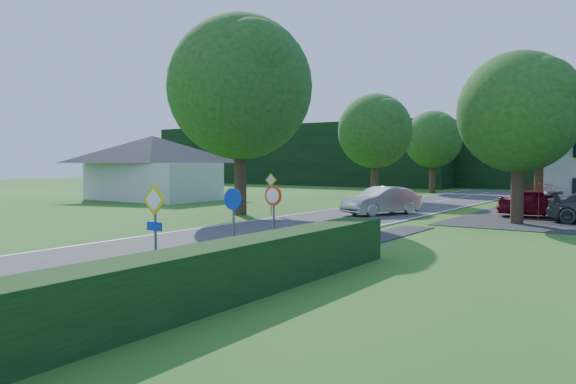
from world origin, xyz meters
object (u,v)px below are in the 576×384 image
Objects in this scene: moving_car at (382,201)px; parked_car_silver_a at (575,200)px; parked_car_red at (541,203)px; streetlight at (518,136)px; parasol at (538,201)px; motorcycle at (412,205)px.

moving_car is 1.12× the size of parked_car_silver_a.
moving_car is at bearing 99.47° from parked_car_red.
parked_car_red is (7.99, 3.56, -0.02)m from moving_car.
parasol is (1.02, 0.19, -3.40)m from streetlight.
parked_car_red is at bearing 20.15° from motorcycle.
streetlight reaches higher than parked_car_silver_a.
motorcycle is at bearing 83.64° from parked_car_red.
parked_car_red is (0.87, 2.00, -3.63)m from streetlight.
parked_car_red is 4.53m from parked_car_silver_a.
motorcycle is (-6.26, 0.98, -3.99)m from streetlight.
parked_car_silver_a is at bearing -28.85° from parked_car_red.
moving_car is 8.33m from parasol.
streetlight is 1.71× the size of parked_car_red.
streetlight is 1.62× the size of moving_car.
parasol is at bearing 172.44° from parked_car_silver_a.
streetlight is at bearing 34.95° from moving_car.
motorcycle is 0.38× the size of parked_car_silver_a.
motorcycle is at bearing 171.12° from streetlight.
moving_car is at bearing 132.42° from parked_car_silver_a.
parked_car_red is 1.06× the size of parked_car_silver_a.
moving_car is 8.75m from parked_car_red.
parasol is at bearing 170.32° from parked_car_red.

